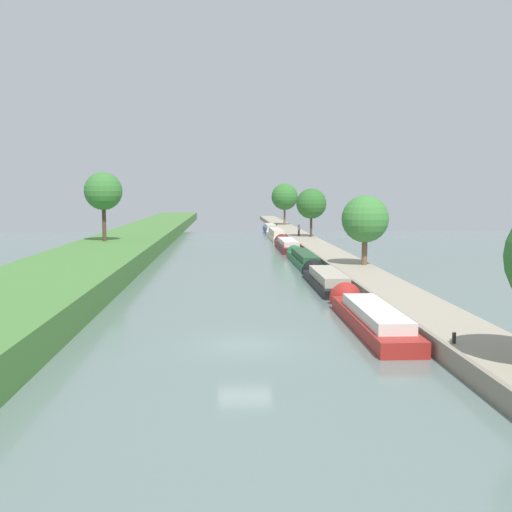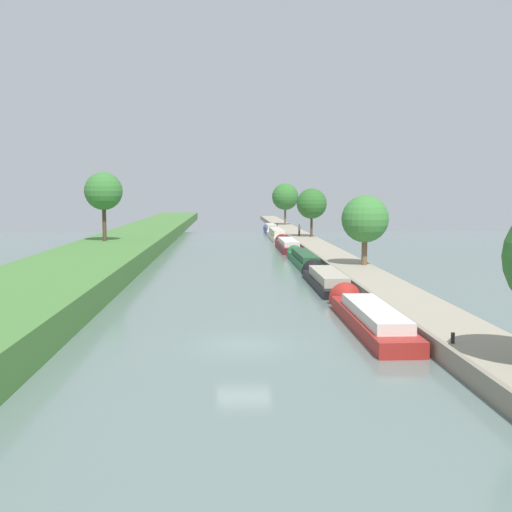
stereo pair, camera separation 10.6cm
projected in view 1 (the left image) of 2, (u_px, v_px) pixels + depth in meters
ground_plane at (245, 345)px, 28.10m from camera, size 160.00×160.00×0.00m
right_towpath at (457, 334)px, 28.56m from camera, size 3.50×260.00×0.81m
stone_quay at (418, 334)px, 28.46m from camera, size 0.25×260.00×0.86m
narrowboat_red at (368, 315)px, 32.19m from camera, size 2.15×12.92×2.05m
narrowboat_black at (325, 278)px, 46.17m from camera, size 2.19×12.34×2.08m
narrowboat_green at (303, 258)px, 59.71m from camera, size 1.82×15.19×1.81m
narrowboat_maroon at (287, 245)px, 75.21m from camera, size 2.16×14.04×2.05m
narrowboat_cream at (276, 234)px, 91.83m from camera, size 1.93×16.73×2.12m
narrowboat_blue at (270, 229)px, 106.84m from camera, size 1.87×11.58×1.97m
tree_rightbank_midnear at (365, 219)px, 51.65m from camera, size 4.01×4.01×5.94m
tree_rightbank_midfar at (311, 204)px, 84.10m from camera, size 4.20×4.20×6.71m
tree_rightbank_far at (285, 197)px, 115.20m from camera, size 5.03×5.03×7.84m
tree_leftbank_downstream at (103, 191)px, 65.29m from camera, size 4.07×4.07×7.44m
person_walking at (299, 230)px, 85.99m from camera, size 0.34×0.34×1.66m
mooring_bollard_near at (454, 338)px, 25.10m from camera, size 0.16×0.16×0.45m
mooring_bollard_far at (277, 225)px, 111.92m from camera, size 0.16×0.16×0.45m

